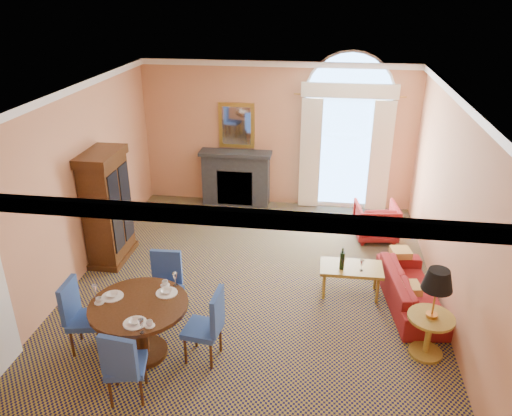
# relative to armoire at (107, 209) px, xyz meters

# --- Properties ---
(ground) EXTENTS (7.50, 7.50, 0.00)m
(ground) POSITION_rel_armoire_xyz_m (2.72, -0.76, -0.99)
(ground) COLOR #14143F
(ground) RESTS_ON ground
(room_envelope) EXTENTS (6.04, 7.52, 3.45)m
(room_envelope) POSITION_rel_armoire_xyz_m (2.69, -0.09, 1.52)
(room_envelope) COLOR tan
(room_envelope) RESTS_ON ground
(armoire) EXTENTS (0.59, 1.05, 2.06)m
(armoire) POSITION_rel_armoire_xyz_m (0.00, 0.00, 0.00)
(armoire) COLOR #361D0C
(armoire) RESTS_ON ground
(dining_table) EXTENTS (1.31, 1.31, 1.03)m
(dining_table) POSITION_rel_armoire_xyz_m (1.48, -2.47, -0.39)
(dining_table) COLOR #361D0C
(dining_table) RESTS_ON ground
(dining_chair_north) EXTENTS (0.58, 0.58, 1.04)m
(dining_chair_north) POSITION_rel_armoire_xyz_m (1.52, -1.52, -0.40)
(dining_chair_north) COLOR #254692
(dining_chair_north) RESTS_ON ground
(dining_chair_south) EXTENTS (0.56, 0.56, 1.04)m
(dining_chair_south) POSITION_rel_armoire_xyz_m (1.58, -3.32, -0.40)
(dining_chair_south) COLOR #254692
(dining_chair_south) RESTS_ON ground
(dining_chair_east) EXTENTS (0.52, 0.52, 1.04)m
(dining_chair_east) POSITION_rel_armoire_xyz_m (2.41, -2.41, -0.40)
(dining_chair_east) COLOR #254692
(dining_chair_east) RESTS_ON ground
(dining_chair_west) EXTENTS (0.54, 0.54, 1.04)m
(dining_chair_west) POSITION_rel_armoire_xyz_m (0.60, -2.44, -0.40)
(dining_chair_west) COLOR #254692
(dining_chair_west) RESTS_ON ground
(sofa) EXTENTS (0.99, 1.98, 0.55)m
(sofa) POSITION_rel_armoire_xyz_m (5.27, -0.75, -0.71)
(sofa) COLOR maroon
(sofa) RESTS_ON ground
(armchair) EXTENTS (0.89, 0.91, 0.74)m
(armchair) POSITION_rel_armoire_xyz_m (4.86, 1.50, -0.62)
(armchair) COLOR maroon
(armchair) RESTS_ON ground
(coffee_table) EXTENTS (1.00, 0.57, 0.88)m
(coffee_table) POSITION_rel_armoire_xyz_m (4.31, -0.58, -0.52)
(coffee_table) COLOR #AA8833
(coffee_table) RESTS_ON ground
(side_table) EXTENTS (0.62, 0.62, 1.31)m
(side_table) POSITION_rel_armoire_xyz_m (5.32, -1.91, -0.14)
(side_table) COLOR #AA8833
(side_table) RESTS_ON ground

